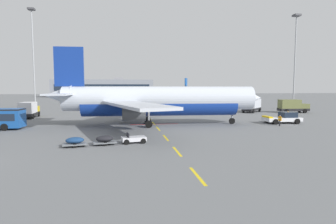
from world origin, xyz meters
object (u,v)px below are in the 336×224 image
at_px(catering_truck, 252,105).
at_px(ground_power_truck, 29,110).
at_px(ground_crew_worker, 280,120).
at_px(baggage_train, 105,140).
at_px(apron_light_mast_far, 295,51).
at_px(pushback_tug, 283,118).
at_px(apron_light_mast_near, 33,48).
at_px(fuel_service_truck, 292,106).
at_px(airliner_mid_left, 191,95).
at_px(airliner_foreground, 157,101).

height_order(catering_truck, ground_power_truck, same).
bearing_deg(ground_crew_worker, baggage_train, -158.68).
bearing_deg(apron_light_mast_far, ground_crew_worker, -126.27).
height_order(pushback_tug, apron_light_mast_near, apron_light_mast_near).
bearing_deg(baggage_train, apron_light_mast_far, 39.93).
xyz_separation_m(pushback_tug, baggage_train, (-28.61, -13.30, -0.38)).
height_order(catering_truck, apron_light_mast_near, apron_light_mast_near).
xyz_separation_m(fuel_service_truck, ground_power_truck, (-58.44, -2.13, 0.00)).
bearing_deg(ground_crew_worker, apron_light_mast_far, 53.73).
distance_m(catering_truck, apron_light_mast_near, 62.09).
bearing_deg(airliner_mid_left, baggage_train, -110.33).
xyz_separation_m(ground_power_truck, apron_light_mast_near, (-6.61, 26.37, 15.59)).
distance_m(baggage_train, apron_light_mast_far, 64.89).
height_order(ground_power_truck, baggage_train, ground_power_truck).
relative_size(baggage_train, apron_light_mast_near, 0.31).
bearing_deg(apron_light_mast_near, airliner_mid_left, 21.31).
relative_size(airliner_foreground, fuel_service_truck, 4.86).
distance_m(catering_truck, ground_power_truck, 49.87).
bearing_deg(airliner_mid_left, ground_power_truck, -133.82).
bearing_deg(pushback_tug, apron_light_mast_far, 54.00).
height_order(ground_power_truck, apron_light_mast_far, apron_light_mast_far).
relative_size(airliner_mid_left, apron_light_mast_near, 0.91).
distance_m(pushback_tug, catering_truck, 21.08).
height_order(baggage_train, apron_light_mast_far, apron_light_mast_far).
bearing_deg(ground_power_truck, apron_light_mast_far, 10.21).
xyz_separation_m(airliner_foreground, catering_truck, (25.80, 19.56, -2.30)).
distance_m(airliner_foreground, baggage_train, 16.41).
xyz_separation_m(catering_truck, fuel_service_truck, (8.83, -3.00, 0.00)).
xyz_separation_m(catering_truck, ground_power_truck, (-49.61, -5.13, 0.00)).
height_order(fuel_service_truck, baggage_train, fuel_service_truck).
distance_m(ground_power_truck, apron_light_mast_far, 67.50).
bearing_deg(pushback_tug, apron_light_mast_near, 141.08).
bearing_deg(apron_light_mast_far, fuel_service_truck, -124.19).
bearing_deg(airliner_mid_left, airliner_foreground, -108.74).
xyz_separation_m(airliner_mid_left, apron_light_mast_near, (-51.01, -19.90, 14.24)).
bearing_deg(airliner_mid_left, fuel_service_truck, -72.35).
distance_m(ground_power_truck, apron_light_mast_near, 31.34).
xyz_separation_m(ground_crew_worker, apron_light_mast_far, (22.21, 30.27, 14.90)).
bearing_deg(apron_light_mast_near, ground_crew_worker, -42.33).
relative_size(fuel_service_truck, apron_light_mast_far, 0.28).
bearing_deg(baggage_train, airliner_foreground, 63.29).
bearing_deg(apron_light_mast_far, ground_power_truck, -169.79).
distance_m(fuel_service_truck, apron_light_mast_near, 71.15).
height_order(airliner_foreground, catering_truck, airliner_foreground).
xyz_separation_m(baggage_train, apron_light_mast_far, (48.35, 40.47, 15.36)).
relative_size(pushback_tug, baggage_train, 0.69).
height_order(airliner_foreground, apron_light_mast_far, apron_light_mast_far).
xyz_separation_m(airliner_foreground, airliner_mid_left, (20.59, 60.69, -0.95)).
bearing_deg(fuel_service_truck, pushback_tug, -126.95).
bearing_deg(airliner_foreground, catering_truck, 37.17).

